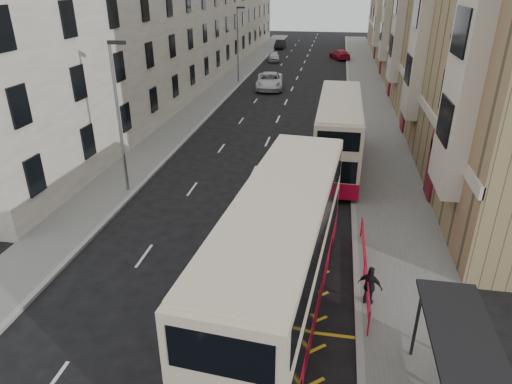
% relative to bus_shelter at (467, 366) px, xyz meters
% --- Properties ---
extents(ground, '(200.00, 200.00, 0.00)m').
position_rel_bus_shelter_xyz_m(ground, '(-8.34, 0.39, -2.14)').
color(ground, black).
rests_on(ground, ground).
extents(pavement_right, '(4.00, 120.00, 0.15)m').
position_rel_bus_shelter_xyz_m(pavement_right, '(-0.34, 30.39, -2.06)').
color(pavement_right, '#62625D').
rests_on(pavement_right, ground).
extents(pavement_left, '(3.00, 120.00, 0.15)m').
position_rel_bus_shelter_xyz_m(pavement_left, '(-15.84, 30.39, -2.06)').
color(pavement_left, '#62625D').
rests_on(pavement_left, ground).
extents(kerb_right, '(0.25, 120.00, 0.15)m').
position_rel_bus_shelter_xyz_m(kerb_right, '(-2.34, 30.39, -2.06)').
color(kerb_right, gray).
rests_on(kerb_right, ground).
extents(kerb_left, '(0.25, 120.00, 0.15)m').
position_rel_bus_shelter_xyz_m(kerb_left, '(-14.34, 30.39, -2.06)').
color(kerb_left, gray).
rests_on(kerb_left, ground).
extents(road_markings, '(10.00, 110.00, 0.01)m').
position_rel_bus_shelter_xyz_m(road_markings, '(-8.34, 45.39, -2.13)').
color(road_markings, silver).
rests_on(road_markings, ground).
extents(terrace_right, '(10.75, 79.00, 15.25)m').
position_rel_bus_shelter_xyz_m(terrace_right, '(6.54, 45.77, 5.38)').
color(terrace_right, '#8F7E53').
rests_on(terrace_right, ground).
extents(terrace_left, '(9.18, 79.00, 13.25)m').
position_rel_bus_shelter_xyz_m(terrace_left, '(-21.77, 45.89, 4.38)').
color(terrace_left, white).
rests_on(terrace_left, ground).
extents(bus_shelter, '(1.65, 4.25, 2.70)m').
position_rel_bus_shelter_xyz_m(bus_shelter, '(0.00, 0.00, 0.00)').
color(bus_shelter, black).
rests_on(bus_shelter, pavement_right).
extents(guard_railing, '(0.06, 6.56, 1.01)m').
position_rel_bus_shelter_xyz_m(guard_railing, '(-2.09, 6.14, -1.28)').
color(guard_railing, red).
rests_on(guard_railing, pavement_right).
extents(street_lamp_near, '(0.93, 0.18, 8.00)m').
position_rel_bus_shelter_xyz_m(street_lamp_near, '(-14.69, 12.39, 2.50)').
color(street_lamp_near, slate).
rests_on(street_lamp_near, pavement_left).
extents(street_lamp_far, '(0.93, 0.18, 8.00)m').
position_rel_bus_shelter_xyz_m(street_lamp_far, '(-14.69, 42.39, 2.50)').
color(street_lamp_far, slate).
rests_on(street_lamp_far, pavement_left).
extents(double_decker_front, '(3.81, 12.27, 4.82)m').
position_rel_bus_shelter_xyz_m(double_decker_front, '(-5.12, 3.57, 0.31)').
color(double_decker_front, beige).
rests_on(double_decker_front, ground).
extents(double_decker_rear, '(2.60, 11.01, 4.38)m').
position_rel_bus_shelter_xyz_m(double_decker_rear, '(-3.34, 18.22, 0.09)').
color(double_decker_rear, beige).
rests_on(double_decker_rear, ground).
extents(pedestrian_near, '(0.76, 0.70, 1.75)m').
position_rel_bus_shelter_xyz_m(pedestrian_near, '(0.15, 0.63, -1.11)').
color(pedestrian_near, black).
rests_on(pedestrian_near, pavement_right).
extents(pedestrian_far, '(0.98, 0.69, 1.54)m').
position_rel_bus_shelter_xyz_m(pedestrian_far, '(-1.99, 4.60, -1.22)').
color(pedestrian_far, black).
rests_on(pedestrian_far, pavement_right).
extents(white_van, '(3.42, 6.30, 1.68)m').
position_rel_bus_shelter_xyz_m(white_van, '(-10.76, 39.97, -1.30)').
color(white_van, silver).
rests_on(white_van, ground).
extents(car_silver, '(2.13, 4.14, 1.35)m').
position_rel_bus_shelter_xyz_m(car_silver, '(-12.79, 57.99, -1.46)').
color(car_silver, '#B9BCC1').
rests_on(car_silver, ground).
extents(car_dark, '(1.57, 4.28, 1.40)m').
position_rel_bus_shelter_xyz_m(car_dark, '(-13.54, 71.59, -1.44)').
color(car_dark, black).
rests_on(car_dark, ground).
extents(car_red, '(3.56, 5.24, 1.41)m').
position_rel_bus_shelter_xyz_m(car_red, '(-3.43, 61.54, -1.43)').
color(car_red, maroon).
rests_on(car_red, ground).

